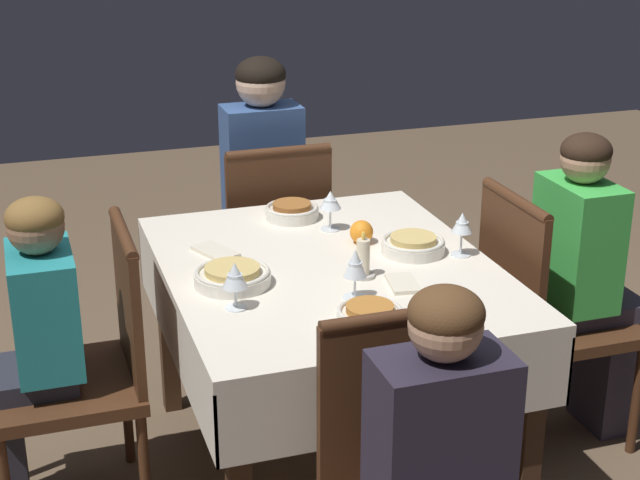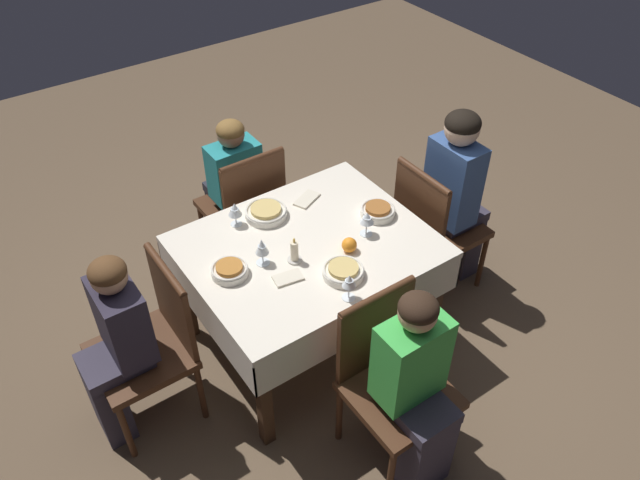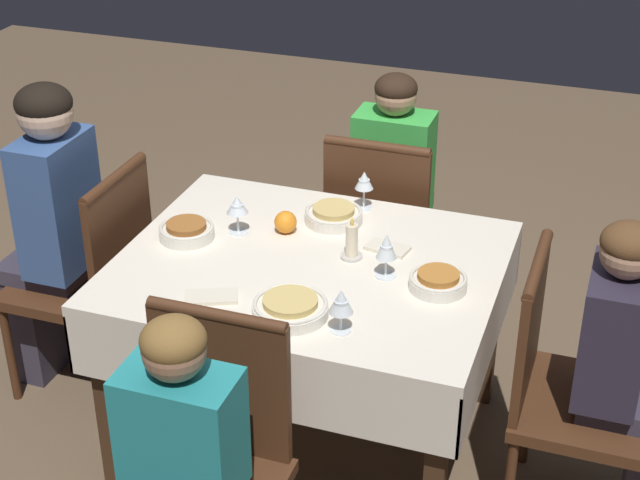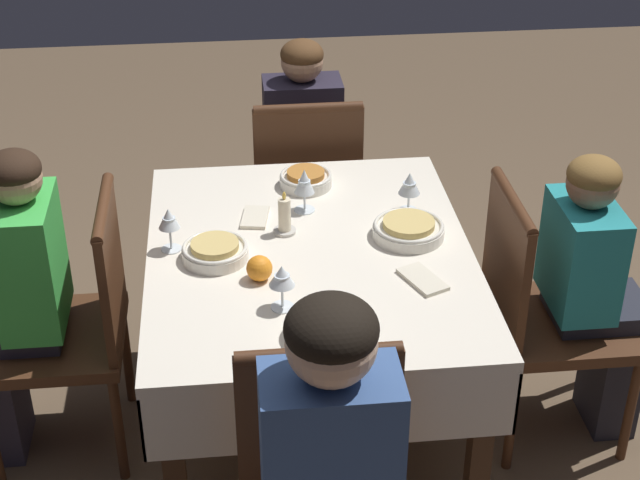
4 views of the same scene
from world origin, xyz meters
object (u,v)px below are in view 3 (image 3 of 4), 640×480
at_px(chair_south, 204,461).
at_px(candle_centerpiece, 352,244).
at_px(chair_north, 384,225).
at_px(wine_glass_south, 341,303).
at_px(bowl_west, 187,230).
at_px(bowl_north, 334,215).
at_px(orange_fruit, 286,222).
at_px(dining_table, 310,286).
at_px(bowl_east, 438,281).
at_px(bowl_south, 290,307).
at_px(wine_glass_west, 237,206).
at_px(wine_glass_north, 364,182).
at_px(person_adult_denim, 49,221).
at_px(wine_glass_east, 387,248).
at_px(napkin_red_folded, 211,297).
at_px(napkin_spare_side, 387,248).
at_px(person_child_dark, 629,372).
at_px(person_child_green, 396,186).
at_px(chair_east, 567,384).
at_px(chair_west, 93,271).

xyz_separation_m(chair_south, candle_centerpiece, (0.16, 0.80, 0.28)).
relative_size(chair_north, wine_glass_south, 6.56).
relative_size(bowl_west, wine_glass_south, 1.35).
distance_m(bowl_west, bowl_north, 0.50).
xyz_separation_m(candle_centerpiece, orange_fruit, (-0.26, 0.09, -0.01)).
distance_m(dining_table, bowl_east, 0.44).
relative_size(chair_north, bowl_south, 4.02).
xyz_separation_m(dining_table, wine_glass_west, (-0.29, 0.10, 0.19)).
relative_size(chair_south, wine_glass_north, 6.36).
height_order(person_adult_denim, wine_glass_east, person_adult_denim).
distance_m(bowl_west, napkin_red_folded, 0.40).
height_order(bowl_west, napkin_spare_side, bowl_west).
height_order(person_adult_denim, napkin_spare_side, person_adult_denim).
xyz_separation_m(person_child_dark, person_child_green, (-0.97, 0.97, 0.01)).
bearing_deg(napkin_spare_side, wine_glass_south, -89.68).
bearing_deg(bowl_west, candle_centerpiece, 5.32).
height_order(chair_east, bowl_east, chair_east).
bearing_deg(person_child_green, bowl_east, 112.29).
height_order(person_adult_denim, bowl_north, person_adult_denim).
distance_m(chair_west, chair_north, 1.13).
height_order(chair_north, person_adult_denim, person_adult_denim).
relative_size(person_child_dark, wine_glass_east, 7.09).
bearing_deg(bowl_west, person_child_dark, -3.17).
distance_m(chair_east, bowl_north, 0.96).
bearing_deg(wine_glass_north, bowl_south, -89.99).
xyz_separation_m(orange_fruit, napkin_red_folded, (-0.06, -0.47, -0.03)).
bearing_deg(wine_glass_west, wine_glass_north, 42.23).
relative_size(bowl_west, bowl_north, 0.92).
xyz_separation_m(bowl_west, wine_glass_south, (0.66, -0.36, 0.07)).
relative_size(bowl_east, wine_glass_east, 1.20).
distance_m(bowl_east, napkin_red_folded, 0.69).
xyz_separation_m(chair_south, bowl_south, (0.09, 0.42, 0.26)).
height_order(bowl_south, napkin_red_folded, bowl_south).
relative_size(bowl_west, napkin_red_folded, 1.04).
bearing_deg(person_adult_denim, wine_glass_east, 87.45).
xyz_separation_m(person_child_green, napkin_spare_side, (0.17, -0.74, 0.14)).
bearing_deg(dining_table, bowl_west, 178.06).
distance_m(person_adult_denim, bowl_south, 1.12).
distance_m(person_adult_denim, wine_glass_south, 1.29).
bearing_deg(napkin_spare_side, chair_south, -106.03).
xyz_separation_m(person_adult_denim, wine_glass_north, (1.06, 0.37, 0.15)).
bearing_deg(napkin_red_folded, chair_west, 151.13).
bearing_deg(chair_west, chair_east, 86.16).
bearing_deg(person_child_green, bowl_south, 90.41).
height_order(chair_south, candle_centerpiece, chair_south).
bearing_deg(chair_south, person_child_green, 86.99).
distance_m(chair_north, candle_centerpiece, 0.73).
bearing_deg(person_adult_denim, bowl_west, 86.63).
bearing_deg(bowl_north, bowl_east, -35.51).
bearing_deg(dining_table, wine_glass_east, -1.77).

